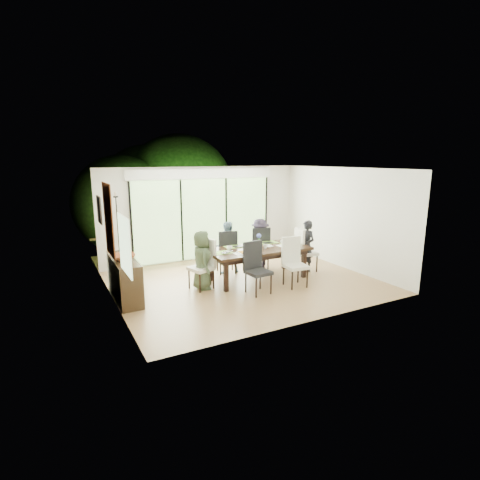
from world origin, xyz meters
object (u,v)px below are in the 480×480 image
chair_right_end (307,250)px  chair_far_right (259,247)px  table_top (258,249)px  person_far_right (260,243)px  chair_near_left (259,268)px  bowl (124,257)px  person_left_end (202,260)px  chair_left_end (201,264)px  cup_a (230,248)px  cup_b (265,246)px  chair_far_left (226,251)px  person_far_left (227,247)px  sideboard (124,279)px  laptop (229,253)px  cup_c (283,242)px  vase (259,245)px  person_right_end (306,246)px

chair_right_end → chair_far_right: same height
table_top → chair_right_end: (1.50, 0.00, -0.18)m
table_top → person_far_right: bearing=56.5°
chair_near_left → person_far_right: 2.00m
chair_far_right → bowl: chair_far_right is taller
person_left_end → chair_left_end: bearing=99.2°
person_left_end → cup_a: 0.81m
cup_a → cup_b: (0.85, -0.25, -0.00)m
table_top → chair_far_left: chair_far_left is taller
chair_far_right → cup_a: (-1.25, -0.70, 0.26)m
person_far_left → person_far_right: size_ratio=1.00×
person_left_end → sideboard: size_ratio=0.86×
cup_b → sideboard: bearing=175.4°
chair_far_left → laptop: (-0.40, -0.95, 0.22)m
chair_right_end → person_far_left: (-1.95, 0.83, 0.10)m
person_left_end → cup_c: size_ratio=10.40×
chair_far_left → person_far_right: 1.01m
cup_a → cup_c: (1.50, -0.05, 0.00)m
person_left_end → sideboard: person_left_end is taller
laptop → sideboard: sideboard is taller
chair_left_end → sideboard: size_ratio=0.73×
person_left_end → person_far_right: same height
vase → sideboard: size_ratio=0.08×
chair_left_end → chair_right_end: bearing=73.5°
chair_left_end → laptop: chair_left_end is taller
chair_far_left → chair_far_right: 1.00m
chair_far_left → person_left_end: (-1.03, -0.85, 0.10)m
chair_near_left → table_top: bearing=54.8°
chair_left_end → vase: 1.57m
laptop → bowl: bearing=142.0°
laptop → cup_b: size_ratio=3.30×
bowl → cup_b: bearing=-2.8°
person_far_right → cup_c: person_far_right is taller
chair_far_left → person_far_left: bearing=103.9°
cup_a → bowl: bowl is taller
chair_far_left → person_far_right: bearing=-167.2°
person_far_left → cup_b: (0.60, -0.93, 0.16)m
person_right_end → bowl: person_right_end is taller
person_far_right → vase: person_far_right is taller
chair_near_left → person_far_left: 1.70m
chair_far_right → cup_c: (0.25, -0.75, 0.26)m
chair_left_end → table_top: bearing=73.5°
person_far_right → sideboard: (-3.72, -0.67, -0.23)m
chair_far_left → cup_a: chair_far_left is taller
chair_far_right → person_left_end: (-2.03, -0.85, 0.10)m
cup_a → cup_b: size_ratio=1.24×
person_right_end → bowl: 4.66m
chair_far_right → cup_c: bearing=127.9°
chair_far_right → cup_a: bearing=48.7°
table_top → chair_left_end: (-1.50, 0.00, -0.18)m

